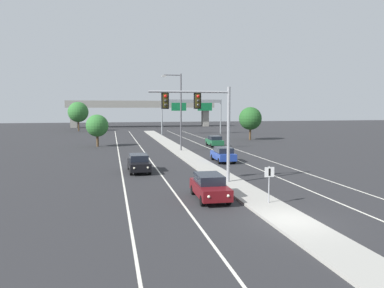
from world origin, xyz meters
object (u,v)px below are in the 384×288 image
(car_oncoming_black, at_px, (139,163))
(car_receding_green, at_px, (215,141))
(car_oncoming_darkred, at_px, (210,186))
(overhead_signal_mast, at_px, (204,115))
(tree_far_left_b, at_px, (97,126))
(tree_far_left_c, at_px, (78,112))
(tree_far_right_a, at_px, (250,119))
(street_lamp_median, at_px, (179,107))
(highway_sign_gantry, at_px, (192,106))
(car_receding_blue, at_px, (223,154))
(median_sign_post, at_px, (269,179))

(car_oncoming_black, height_order, car_receding_green, same)
(car_oncoming_darkred, bearing_deg, overhead_signal_mast, 80.19)
(car_receding_green, height_order, tree_far_left_b, tree_far_left_b)
(tree_far_left_c, bearing_deg, tree_far_right_a, -44.95)
(tree_far_right_a, distance_m, tree_far_left_b, 26.83)
(street_lamp_median, height_order, highway_sign_gantry, street_lamp_median)
(overhead_signal_mast, xyz_separation_m, highway_sign_gantry, (10.23, 52.07, 0.91))
(car_receding_blue, bearing_deg, car_oncoming_darkred, -109.91)
(highway_sign_gantry, height_order, tree_far_right_a, highway_sign_gantry)
(overhead_signal_mast, relative_size, median_sign_post, 3.27)
(car_oncoming_darkred, distance_m, car_oncoming_black, 11.69)
(tree_far_left_c, bearing_deg, car_receding_blue, -71.04)
(median_sign_post, relative_size, highway_sign_gantry, 0.17)
(tree_far_left_c, bearing_deg, car_receding_green, -61.03)
(car_oncoming_darkred, distance_m, tree_far_right_a, 44.15)
(median_sign_post, relative_size, car_receding_green, 0.49)
(car_oncoming_darkred, bearing_deg, tree_far_left_b, 103.23)
(car_oncoming_darkred, height_order, tree_far_left_b, tree_far_left_b)
(car_receding_blue, distance_m, car_receding_green, 15.77)
(car_receding_green, bearing_deg, car_oncoming_black, -122.51)
(median_sign_post, height_order, car_receding_blue, median_sign_post)
(car_oncoming_darkred, xyz_separation_m, car_receding_blue, (5.61, 15.48, 0.00))
(median_sign_post, relative_size, tree_far_left_c, 0.31)
(car_oncoming_black, bearing_deg, street_lamp_median, 66.50)
(overhead_signal_mast, relative_size, car_oncoming_black, 1.60)
(car_receding_blue, relative_size, tree_far_left_c, 0.64)
(street_lamp_median, distance_m, highway_sign_gantry, 31.91)
(median_sign_post, xyz_separation_m, tree_far_left_c, (-16.90, 74.18, 3.05))
(car_receding_blue, distance_m, tree_far_left_b, 23.37)
(car_oncoming_darkred, bearing_deg, car_receding_blue, 70.09)
(street_lamp_median, relative_size, tree_far_right_a, 1.71)
(street_lamp_median, relative_size, car_receding_blue, 2.22)
(street_lamp_median, relative_size, car_oncoming_darkred, 2.22)
(car_receding_green, distance_m, tree_far_left_c, 47.17)
(street_lamp_median, distance_m, car_receding_green, 9.51)
(overhead_signal_mast, height_order, street_lamp_median, street_lamp_median)
(tree_far_right_a, relative_size, tree_far_left_c, 0.82)
(car_receding_green, distance_m, tree_far_left_b, 17.50)
(car_oncoming_black, relative_size, car_receding_green, 1.00)
(car_oncoming_darkred, relative_size, tree_far_left_b, 0.95)
(car_oncoming_black, relative_size, car_receding_blue, 1.00)
(car_oncoming_black, bearing_deg, highway_sign_gantry, 72.11)
(highway_sign_gantry, distance_m, tree_far_left_c, 29.29)
(car_receding_green, relative_size, highway_sign_gantry, 0.34)
(car_oncoming_black, distance_m, car_receding_green, 23.48)
(car_receding_blue, height_order, tree_far_left_b, tree_far_left_b)
(median_sign_post, height_order, car_oncoming_darkred, median_sign_post)
(car_oncoming_darkred, bearing_deg, car_oncoming_black, 108.28)
(car_oncoming_darkred, xyz_separation_m, car_oncoming_black, (-3.66, 11.10, 0.00))
(median_sign_post, distance_m, tree_far_left_c, 76.14)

